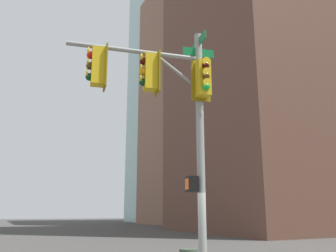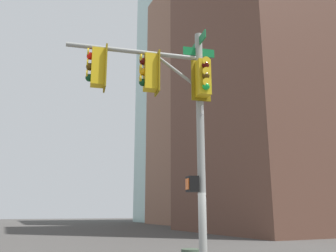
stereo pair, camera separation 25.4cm
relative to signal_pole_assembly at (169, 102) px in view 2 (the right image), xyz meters
name	(u,v)px [view 2 (the right image)]	position (x,y,z in m)	size (l,w,h in m)	color
signal_pole_assembly	(169,102)	(0.00, 0.00, 0.00)	(4.03, 1.33, 6.97)	gray
building_brick_nearside	(299,34)	(-27.13, -21.15, 18.28)	(26.56, 17.42, 46.27)	brown
building_brick_midblock	(213,103)	(-28.26, -43.26, 15.94)	(19.29, 15.14, 41.59)	#845B47
building_glass_tower	(229,77)	(-34.63, -47.25, 23.14)	(28.77, 29.34, 56.00)	#9EC6C1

